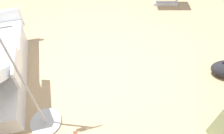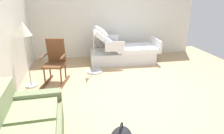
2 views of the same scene
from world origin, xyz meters
name	(u,v)px [view 2 (image 2 of 2)]	position (x,y,z in m)	size (l,w,h in m)	color
ground_plane	(138,90)	(0.00, 0.00, 0.00)	(6.79, 6.79, 0.00)	tan
side_wall	(114,15)	(2.77, 0.00, 1.35)	(0.10, 5.45, 2.70)	silver
hospital_bed	(122,52)	(1.97, -0.12, 0.32)	(1.07, 2.09, 1.18)	silver
rocking_chair	(55,62)	(0.81, 1.80, 0.50)	(0.85, 0.65, 1.05)	brown
floor_lamp	(24,33)	(0.65, 2.37, 1.23)	(0.34, 0.34, 1.48)	#B2B5BA
iv_pole	(94,63)	(1.29, 0.83, 0.25)	(0.44, 0.44, 1.69)	#B2B5BA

